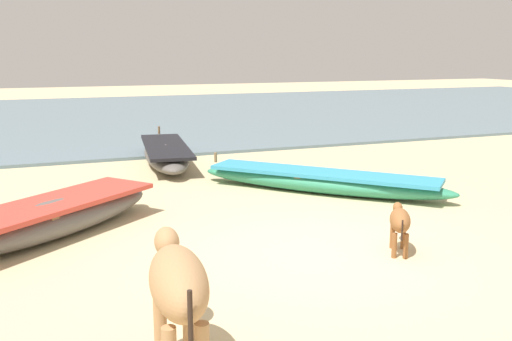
{
  "coord_description": "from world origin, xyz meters",
  "views": [
    {
      "loc": [
        -3.31,
        -6.32,
        2.59
      ],
      "look_at": [
        0.18,
        2.58,
        0.6
      ],
      "focal_mm": 39.75,
      "sensor_mm": 36.0,
      "label": 1
    }
  ],
  "objects_px": {
    "fishing_boat_5": "(322,181)",
    "fishing_boat_0": "(51,217)",
    "fishing_boat_1": "(166,154)",
    "cow_adult_tan": "(178,284)",
    "calf_near_brown": "(400,221)"
  },
  "relations": [
    {
      "from": "fishing_boat_0",
      "to": "fishing_boat_1",
      "type": "height_order",
      "value": "fishing_boat_0"
    },
    {
      "from": "fishing_boat_0",
      "to": "fishing_boat_1",
      "type": "xyz_separation_m",
      "value": [
        2.7,
        4.64,
        -0.01
      ]
    },
    {
      "from": "fishing_boat_1",
      "to": "cow_adult_tan",
      "type": "distance_m",
      "value": 8.95
    },
    {
      "from": "fishing_boat_0",
      "to": "calf_near_brown",
      "type": "bearing_deg",
      "value": 111.94
    },
    {
      "from": "fishing_boat_1",
      "to": "cow_adult_tan",
      "type": "bearing_deg",
      "value": 175.43
    },
    {
      "from": "fishing_boat_1",
      "to": "cow_adult_tan",
      "type": "xyz_separation_m",
      "value": [
        -1.84,
        -8.75,
        0.49
      ]
    },
    {
      "from": "cow_adult_tan",
      "to": "calf_near_brown",
      "type": "relative_size",
      "value": 1.89
    },
    {
      "from": "fishing_boat_0",
      "to": "calf_near_brown",
      "type": "relative_size",
      "value": 4.21
    },
    {
      "from": "calf_near_brown",
      "to": "fishing_boat_5",
      "type": "bearing_deg",
      "value": 20.58
    },
    {
      "from": "fishing_boat_5",
      "to": "fishing_boat_0",
      "type": "bearing_deg",
      "value": 56.91
    },
    {
      "from": "fishing_boat_0",
      "to": "cow_adult_tan",
      "type": "bearing_deg",
      "value": 63.49
    },
    {
      "from": "fishing_boat_0",
      "to": "fishing_boat_5",
      "type": "xyz_separation_m",
      "value": [
        4.85,
        0.9,
        -0.06
      ]
    },
    {
      "from": "fishing_boat_5",
      "to": "cow_adult_tan",
      "type": "distance_m",
      "value": 6.42
    },
    {
      "from": "fishing_boat_0",
      "to": "cow_adult_tan",
      "type": "height_order",
      "value": "cow_adult_tan"
    },
    {
      "from": "fishing_boat_1",
      "to": "calf_near_brown",
      "type": "relative_size",
      "value": 4.92
    }
  ]
}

